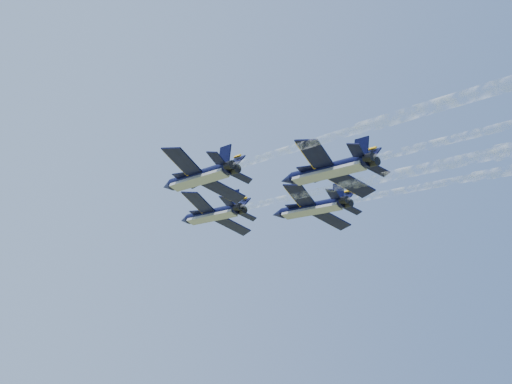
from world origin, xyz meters
name	(u,v)px	position (x,y,z in m)	size (l,w,h in m)	color
jet_lead	(211,215)	(-2.88, 14.03, 92.28)	(13.69, 19.47, 6.12)	black
jet_left	(198,177)	(-12.05, -3.75, 92.28)	(13.69, 19.47, 6.12)	black
jet_right	(310,208)	(11.01, 3.07, 92.28)	(13.69, 19.47, 6.12)	black
jet_slot	(327,171)	(3.56, -14.45, 92.28)	(13.69, 19.47, 6.12)	black
smoke_trail_lead	(478,120)	(10.52, -37.00, 92.31)	(20.15, 70.43, 2.41)	white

